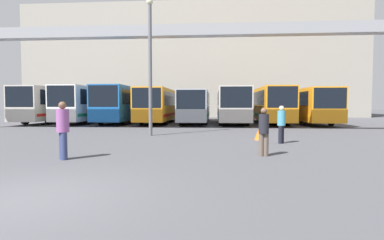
% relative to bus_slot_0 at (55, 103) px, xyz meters
% --- Properties ---
extents(ground_plane, '(200.00, 200.00, 0.00)m').
position_rel_bus_slot_0_xyz_m(ground_plane, '(11.98, -22.88, -1.90)').
color(ground_plane, '#47474C').
extents(building_backdrop, '(48.97, 12.00, 16.18)m').
position_rel_bus_slot_0_xyz_m(building_backdrop, '(11.98, 19.68, 6.19)').
color(building_backdrop, gray).
rests_on(building_backdrop, ground).
extents(overhead_gantry, '(32.79, 0.80, 6.74)m').
position_rel_bus_slot_0_xyz_m(overhead_gantry, '(11.98, -8.99, 3.85)').
color(overhead_gantry, gray).
rests_on(overhead_gantry, ground).
extents(bus_slot_0, '(2.56, 10.76, 3.30)m').
position_rel_bus_slot_0_xyz_m(bus_slot_0, '(0.00, 0.00, 0.00)').
color(bus_slot_0, beige).
rests_on(bus_slot_0, ground).
extents(bus_slot_1, '(2.47, 11.18, 3.35)m').
position_rel_bus_slot_0_xyz_m(bus_slot_1, '(3.42, 0.21, 0.03)').
color(bus_slot_1, silver).
rests_on(bus_slot_1, ground).
extents(bus_slot_2, '(2.60, 10.63, 3.35)m').
position_rel_bus_slot_0_xyz_m(bus_slot_2, '(6.84, -0.06, 0.03)').
color(bus_slot_2, '#1959A5').
rests_on(bus_slot_2, ground).
extents(bus_slot_3, '(2.51, 12.35, 3.14)m').
position_rel_bus_slot_0_xyz_m(bus_slot_3, '(10.27, 0.80, -0.09)').
color(bus_slot_3, orange).
rests_on(bus_slot_3, ground).
extents(bus_slot_4, '(2.44, 12.40, 2.97)m').
position_rel_bus_slot_0_xyz_m(bus_slot_4, '(13.69, 0.82, -0.18)').
color(bus_slot_4, '#999EA5').
rests_on(bus_slot_4, ground).
extents(bus_slot_5, '(2.61, 10.14, 3.20)m').
position_rel_bus_slot_0_xyz_m(bus_slot_5, '(17.11, -0.31, -0.05)').
color(bus_slot_5, beige).
rests_on(bus_slot_5, ground).
extents(bus_slot_6, '(2.44, 11.61, 3.21)m').
position_rel_bus_slot_0_xyz_m(bus_slot_6, '(20.53, 0.43, -0.05)').
color(bus_slot_6, orange).
rests_on(bus_slot_6, ground).
extents(bus_slot_7, '(2.59, 12.31, 3.08)m').
position_rel_bus_slot_0_xyz_m(bus_slot_7, '(23.96, 0.78, -0.11)').
color(bus_slot_7, orange).
rests_on(bus_slot_7, ground).
extents(pedestrian_near_right, '(0.35, 0.35, 1.69)m').
position_rel_bus_slot_0_xyz_m(pedestrian_near_right, '(18.48, -14.42, -1.00)').
color(pedestrian_near_right, black).
rests_on(pedestrian_near_right, ground).
extents(pedestrian_near_left, '(0.38, 0.38, 1.84)m').
position_rel_bus_slot_0_xyz_m(pedestrian_near_left, '(10.72, -18.96, -0.92)').
color(pedestrian_near_left, navy).
rests_on(pedestrian_near_left, ground).
extents(pedestrian_far_center, '(0.34, 0.34, 1.64)m').
position_rel_bus_slot_0_xyz_m(pedestrian_far_center, '(17.15, -17.86, -1.03)').
color(pedestrian_far_center, brown).
rests_on(pedestrian_far_center, ground).
extents(traffic_cone, '(0.47, 0.47, 0.60)m').
position_rel_bus_slot_0_xyz_m(traffic_cone, '(17.69, -13.15, -1.59)').
color(traffic_cone, orange).
rests_on(traffic_cone, ground).
extents(lamp_post, '(0.36, 0.36, 7.60)m').
position_rel_bus_slot_0_xyz_m(lamp_post, '(11.90, -11.47, 2.26)').
color(lamp_post, '#595B60').
rests_on(lamp_post, ground).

